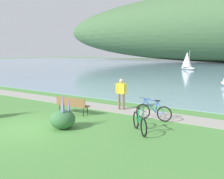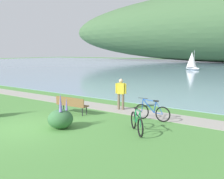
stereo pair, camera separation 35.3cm
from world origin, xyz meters
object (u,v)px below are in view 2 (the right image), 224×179
(person_at_shoreline, at_px, (121,92))
(bicycle_leaning_near_bench, at_px, (137,123))
(sailboat_mid_bay, at_px, (192,61))
(park_bench_near_camera, at_px, (71,104))
(bicycle_beside_path, at_px, (152,112))

(person_at_shoreline, bearing_deg, bicycle_leaning_near_bench, -48.50)
(sailboat_mid_bay, bearing_deg, person_at_shoreline, -79.73)
(bicycle_leaning_near_bench, distance_m, sailboat_mid_bay, 35.97)
(park_bench_near_camera, height_order, bicycle_leaning_near_bench, bicycle_leaning_near_bench)
(person_at_shoreline, bearing_deg, park_bench_near_camera, -125.92)
(park_bench_near_camera, height_order, bicycle_beside_path, bicycle_beside_path)
(person_at_shoreline, relative_size, sailboat_mid_bay, 0.52)
(sailboat_mid_bay, bearing_deg, bicycle_beside_path, -76.13)
(bicycle_beside_path, bearing_deg, sailboat_mid_bay, 103.87)
(bicycle_leaning_near_bench, bearing_deg, person_at_shoreline, 131.50)
(bicycle_leaning_near_bench, xyz_separation_m, bicycle_beside_path, (-0.27, 1.96, 0.00))
(sailboat_mid_bay, bearing_deg, bicycle_leaning_near_bench, -76.46)
(park_bench_near_camera, bearing_deg, bicycle_leaning_near_bench, -10.10)
(park_bench_near_camera, xyz_separation_m, sailboat_mid_bay, (-4.20, 34.20, 1.08))
(bicycle_beside_path, bearing_deg, bicycle_leaning_near_bench, -82.11)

